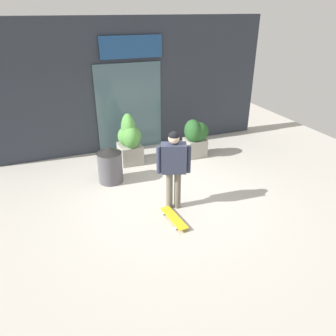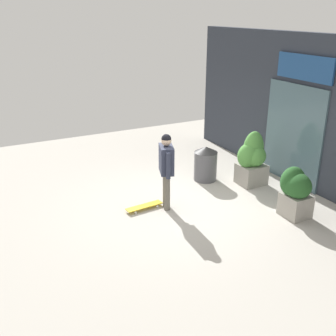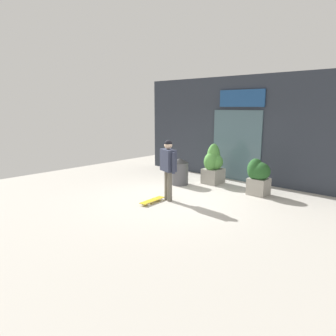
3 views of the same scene
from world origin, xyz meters
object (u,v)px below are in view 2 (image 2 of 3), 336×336
(trash_bin, at_px, (206,163))
(skateboard, at_px, (144,206))
(planter_box_right, at_px, (252,159))
(skateboarder, at_px, (166,164))
(planter_box_left, at_px, (295,190))

(trash_bin, bearing_deg, skateboard, -69.12)
(trash_bin, bearing_deg, planter_box_right, 49.78)
(skateboarder, bearing_deg, planter_box_left, 164.17)
(skateboarder, height_order, trash_bin, skateboarder)
(skateboarder, distance_m, planter_box_left, 2.62)
(trash_bin, bearing_deg, skateboarder, -59.14)
(skateboarder, distance_m, skateboard, 1.04)
(skateboarder, height_order, planter_box_right, skateboarder)
(planter_box_left, bearing_deg, planter_box_right, 171.24)
(skateboarder, relative_size, trash_bin, 1.90)
(skateboarder, distance_m, planter_box_right, 2.41)
(skateboarder, xyz_separation_m, planter_box_left, (1.49, 2.11, -0.42))
(skateboarder, xyz_separation_m, trash_bin, (-0.92, 1.54, -0.56))
(planter_box_right, height_order, trash_bin, planter_box_right)
(skateboard, xyz_separation_m, planter_box_left, (1.66, 2.55, 0.51))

